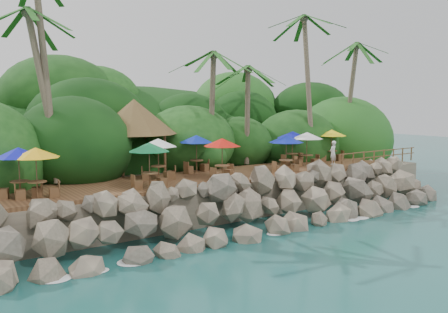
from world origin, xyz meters
TOP-DOWN VIEW (x-y plane):
  - ground at (0.00, 0.00)m, footprint 140.00×140.00m
  - land_base at (0.00, 16.00)m, footprint 32.00×25.20m
  - jungle_hill at (0.00, 23.50)m, footprint 44.80×28.00m
  - seawall at (0.00, 2.00)m, footprint 29.00×4.00m
  - terrace at (0.00, 6.00)m, footprint 26.00×5.00m
  - jungle_foliage at (0.00, 15.00)m, footprint 44.00×16.00m
  - foam_line at (0.00, 0.30)m, footprint 25.20×0.80m
  - palms at (1.53, 8.77)m, footprint 29.78×7.26m
  - palapa at (-4.03, 10.10)m, footprint 5.34×5.34m
  - dining_clusters at (-0.78, 5.75)m, footprint 24.28×5.36m
  - railing at (11.80, 3.65)m, footprint 8.30×0.10m
  - waiter at (8.84, 5.29)m, footprint 0.70×0.54m

SIDE VIEW (x-z plane):
  - ground at x=0.00m, z-range 0.00..0.00m
  - jungle_hill at x=0.00m, z-range -7.70..7.70m
  - jungle_foliage at x=0.00m, z-range -6.00..6.00m
  - foam_line at x=0.00m, z-range 0.00..0.06m
  - land_base at x=0.00m, z-range 0.00..2.10m
  - seawall at x=0.00m, z-range 0.00..2.30m
  - terrace at x=0.00m, z-range 2.10..2.30m
  - railing at x=11.80m, z-range 2.41..3.41m
  - waiter at x=8.84m, z-range 2.30..3.99m
  - dining_clusters at x=-0.78m, z-range 3.08..5.44m
  - palapa at x=-4.03m, z-range 3.49..8.09m
  - palms at x=1.53m, z-range 5.10..17.89m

